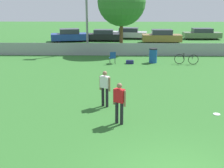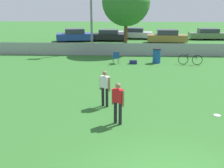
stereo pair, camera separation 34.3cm
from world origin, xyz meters
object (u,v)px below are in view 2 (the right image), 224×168
(parked_car_blue, at_px, (75,35))
(parked_car_olive, at_px, (208,34))
(player_receiver_white, at_px, (105,86))
(tree_near_pole, at_px, (126,2))
(trash_bin, at_px, (157,56))
(parked_car_silver, at_px, (134,33))
(gear_bag_sideline, at_px, (133,62))
(parked_car_dark, at_px, (109,35))
(player_thrower_red, at_px, (118,101))
(folding_chair_sideline, at_px, (116,57))
(bicycle_sideline, at_px, (190,60))
(frisbee_disc, at_px, (217,115))
(parked_car_tan, at_px, (167,37))

(parked_car_blue, height_order, parked_car_olive, parked_car_blue)
(player_receiver_white, distance_m, parked_car_olive, 26.27)
(tree_near_pole, distance_m, player_receiver_white, 14.86)
(player_receiver_white, xyz_separation_m, parked_car_blue, (-5.11, 21.34, -0.25))
(trash_bin, xyz_separation_m, parked_car_silver, (-1.33, 14.52, 0.11))
(parked_car_silver, relative_size, parked_car_olive, 1.03)
(gear_bag_sideline, bearing_deg, parked_car_dark, 101.51)
(player_thrower_red, relative_size, parked_car_silver, 0.35)
(tree_near_pole, relative_size, player_receiver_white, 4.06)
(player_receiver_white, relative_size, parked_car_silver, 0.35)
(folding_chair_sideline, relative_size, parked_car_silver, 0.20)
(bicycle_sideline, height_order, parked_car_dark, parked_car_dark)
(tree_near_pole, bearing_deg, trash_bin, -63.48)
(player_receiver_white, bearing_deg, gear_bag_sideline, 108.96)
(player_receiver_white, xyz_separation_m, parked_car_silver, (2.00, 24.07, -0.29))
(player_receiver_white, height_order, frisbee_disc, player_receiver_white)
(frisbee_disc, height_order, parked_car_silver, parked_car_silver)
(bicycle_sideline, bearing_deg, parked_car_blue, 140.57)
(frisbee_disc, distance_m, gear_bag_sideline, 10.51)
(tree_near_pole, height_order, frisbee_disc, tree_near_pole)
(tree_near_pole, bearing_deg, parked_car_dark, 104.94)
(parked_car_tan, xyz_separation_m, parked_car_olive, (5.56, 3.39, -0.07))
(trash_bin, bearing_deg, bicycle_sideline, -12.35)
(parked_car_olive, bearing_deg, frisbee_disc, -104.33)
(gear_bag_sideline, bearing_deg, tree_near_pole, 96.49)
(player_receiver_white, distance_m, trash_bin, 10.12)
(tree_near_pole, bearing_deg, folding_chair_sideline, -97.70)
(tree_near_pole, relative_size, parked_car_olive, 1.47)
(folding_chair_sideline, distance_m, bicycle_sideline, 5.60)
(frisbee_disc, bearing_deg, gear_bag_sideline, 108.17)
(gear_bag_sideline, relative_size, parked_car_olive, 0.13)
(parked_car_tan, distance_m, parked_car_olive, 6.51)
(parked_car_tan, bearing_deg, parked_car_dark, 168.87)
(player_receiver_white, relative_size, trash_bin, 1.48)
(parked_car_blue, bearing_deg, gear_bag_sideline, -73.19)
(frisbee_disc, xyz_separation_m, bicycle_sideline, (1.00, 9.87, 0.38))
(player_thrower_red, xyz_separation_m, parked_car_tan, (4.98, 22.25, -0.24))
(frisbee_disc, xyz_separation_m, parked_car_blue, (-9.90, 22.20, 0.69))
(frisbee_disc, relative_size, parked_car_dark, 0.07)
(frisbee_disc, relative_size, gear_bag_sideline, 0.50)
(tree_near_pole, bearing_deg, player_receiver_white, -93.62)
(player_receiver_white, height_order, parked_car_olive, player_receiver_white)
(folding_chair_sideline, xyz_separation_m, parked_car_dark, (-1.28, 12.82, 0.14))
(bicycle_sideline, bearing_deg, tree_near_pole, 141.24)
(folding_chair_sideline, height_order, parked_car_olive, parked_car_olive)
(trash_bin, relative_size, parked_car_olive, 0.24)
(frisbee_disc, distance_m, bicycle_sideline, 9.93)
(gear_bag_sideline, bearing_deg, parked_car_tan, 69.98)
(player_receiver_white, distance_m, parked_car_blue, 21.94)
(frisbee_disc, relative_size, folding_chair_sideline, 0.32)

